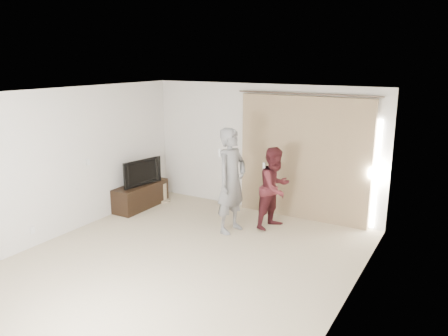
{
  "coord_description": "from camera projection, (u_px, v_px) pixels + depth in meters",
  "views": [
    {
      "loc": [
        3.69,
        -5.18,
        3.08
      ],
      "look_at": [
        -0.01,
        1.2,
        1.22
      ],
      "focal_mm": 35.0,
      "sensor_mm": 36.0,
      "label": 1
    }
  ],
  "objects": [
    {
      "name": "floor",
      "position": [
        186.0,
        259.0,
        6.89
      ],
      "size": [
        5.5,
        5.5,
        0.0
      ],
      "primitive_type": "plane",
      "color": "beige",
      "rests_on": "ground"
    },
    {
      "name": "wall_back",
      "position": [
        262.0,
        148.0,
        8.88
      ],
      "size": [
        5.0,
        0.04,
        2.6
      ],
      "primitive_type": "cube",
      "color": "silver",
      "rests_on": "ground"
    },
    {
      "name": "wall_left",
      "position": [
        70.0,
        161.0,
        7.79
      ],
      "size": [
        0.04,
        5.5,
        2.6
      ],
      "color": "silver",
      "rests_on": "ground"
    },
    {
      "name": "ceiling",
      "position": [
        183.0,
        93.0,
        6.25
      ],
      "size": [
        5.0,
        5.5,
        0.01
      ],
      "primitive_type": "cube",
      "color": "white",
      "rests_on": "wall_back"
    },
    {
      "name": "curtain",
      "position": [
        304.0,
        159.0,
        8.4
      ],
      "size": [
        2.8,
        0.11,
        2.46
      ],
      "color": "tan",
      "rests_on": "ground"
    },
    {
      "name": "tv_console",
      "position": [
        141.0,
        196.0,
        9.25
      ],
      "size": [
        0.46,
        1.32,
        0.51
      ],
      "primitive_type": "cube",
      "color": "black",
      "rests_on": "ground"
    },
    {
      "name": "tv",
      "position": [
        140.0,
        172.0,
        9.12
      ],
      "size": [
        0.29,
        0.96,
        0.55
      ],
      "primitive_type": "imported",
      "rotation": [
        0.0,
        0.0,
        1.39
      ],
      "color": "black",
      "rests_on": "tv_console"
    },
    {
      "name": "scratching_post",
      "position": [
        163.0,
        194.0,
        9.64
      ],
      "size": [
        0.31,
        0.31,
        0.41
      ],
      "color": "tan",
      "rests_on": "ground"
    },
    {
      "name": "person_man",
      "position": [
        231.0,
        181.0,
        7.8
      ],
      "size": [
        0.55,
        0.75,
        1.91
      ],
      "color": "slate",
      "rests_on": "ground"
    },
    {
      "name": "person_woman",
      "position": [
        275.0,
        188.0,
        8.03
      ],
      "size": [
        0.75,
        0.87,
        1.53
      ],
      "color": "#4E1B21",
      "rests_on": "ground"
    }
  ]
}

